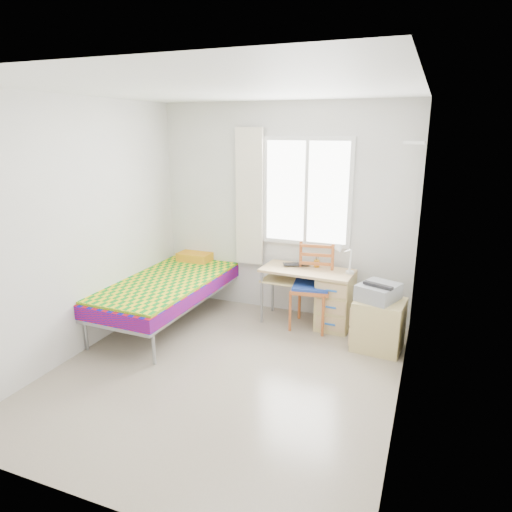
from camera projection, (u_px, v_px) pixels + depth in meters
The scene contains 17 objects.
floor at pixel (225, 373), 4.42m from camera, with size 3.50×3.50×0.00m, color #BCAD93.
ceiling at pixel (219, 88), 3.72m from camera, with size 3.50×3.50×0.00m, color white.
wall_back at pixel (283, 211), 5.64m from camera, with size 3.20×3.20×0.00m, color silver.
wall_left at pixel (80, 229), 4.64m from camera, with size 3.50×3.50×0.00m, color silver.
wall_right at pixel (409, 261), 3.51m from camera, with size 3.50×3.50×0.00m, color silver.
window at pixel (307, 192), 5.45m from camera, with size 1.10×0.04×1.30m.
curtain at pixel (250, 198), 5.69m from camera, with size 0.35×0.05×1.70m, color white.
floating_shelf at pixel (415, 142), 4.57m from camera, with size 0.20×0.32×0.03m, color white.
bed at pixel (172, 283), 5.57m from camera, with size 1.09×2.24×0.96m.
desk at pixel (330, 297), 5.37m from camera, with size 1.10×0.55×0.68m.
chair at pixel (313, 281), 5.34m from camera, with size 0.49×0.49×1.00m.
cabinet at pixel (378, 325), 4.85m from camera, with size 0.55×0.49×0.55m.
printer at pixel (378, 291), 4.78m from camera, with size 0.48×0.51×0.18m.
laptop at pixel (297, 266), 5.50m from camera, with size 0.32×0.21×0.03m, color black.
pen_cup at pixel (317, 264), 5.48m from camera, with size 0.07×0.07×0.08m, color orange.
task_lamp at pixel (344, 256), 5.10m from camera, with size 0.22×0.31×0.38m.
book at pixel (294, 274), 5.49m from camera, with size 0.15×0.20×0.02m, color gray.
Camera 1 is at (1.73, -3.57, 2.29)m, focal length 32.00 mm.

